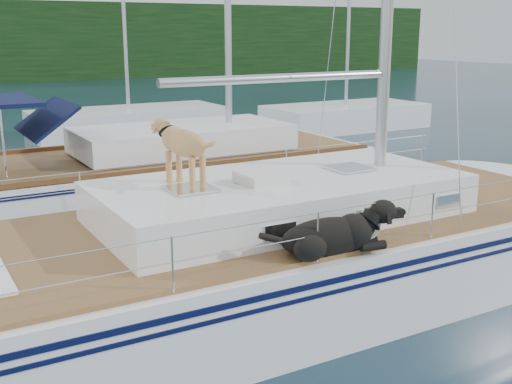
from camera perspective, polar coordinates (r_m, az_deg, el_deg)
ground at (r=9.28m, az=-2.09°, el=-10.27°), size 120.00×120.00×0.00m
main_sailboat at (r=9.06m, az=-1.61°, el=-6.26°), size 12.00×3.90×14.01m
neighbor_sailboat at (r=14.56m, az=-10.39°, el=1.20°), size 11.00×3.50×13.30m
bg_boat_center at (r=25.02m, az=-11.22°, el=6.14°), size 7.20×3.00×11.65m
bg_boat_east at (r=26.16m, az=7.94°, el=6.63°), size 6.40×3.00×11.65m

